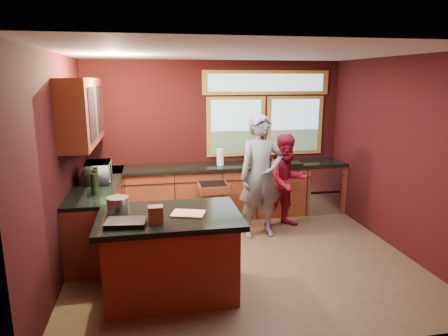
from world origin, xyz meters
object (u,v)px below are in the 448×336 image
object	(u,v)px
island	(171,254)
person_grey	(261,177)
cutting_board	(188,214)
stock_pot	(118,205)
person_red	(287,182)

from	to	relation	value
island	person_grey	bearing A→B (deg)	45.50
cutting_board	stock_pot	distance (m)	0.78
island	person_red	bearing A→B (deg)	41.64
stock_pot	cutting_board	bearing A→B (deg)	-14.93
person_red	stock_pot	xyz separation A→B (m)	(-2.52, -1.60, 0.27)
stock_pot	person_red	bearing A→B (deg)	32.42
person_grey	person_red	world-z (taller)	person_grey
person_grey	cutting_board	xyz separation A→B (m)	(-1.25, -1.53, 0.01)
person_grey	island	bearing A→B (deg)	-138.88
person_red	cutting_board	size ratio (longest dim) A/B	4.39
cutting_board	person_red	bearing A→B (deg)	45.51
person_grey	stock_pot	xyz separation A→B (m)	(-2.00, -1.33, 0.09)
person_grey	stock_pot	world-z (taller)	person_grey
person_red	cutting_board	distance (m)	2.53
island	person_grey	distance (m)	2.12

